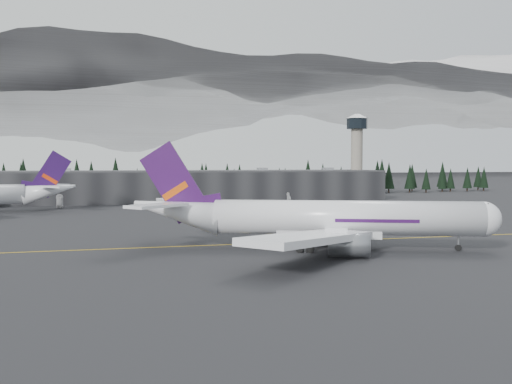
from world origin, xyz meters
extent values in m
plane|color=black|center=(0.00, 0.00, 0.00)|extent=(1400.00, 1400.00, 0.00)
cube|color=gold|center=(0.00, -2.00, 0.01)|extent=(400.00, 0.40, 0.02)
cube|color=black|center=(0.00, 125.00, 6.00)|extent=(160.00, 30.00, 12.00)
cube|color=#333335|center=(0.00, 125.00, 12.30)|extent=(160.00, 30.00, 0.60)
cylinder|color=gray|center=(75.00, 128.00, 16.00)|extent=(5.20, 5.20, 32.00)
cylinder|color=black|center=(75.00, 128.00, 33.25)|extent=(9.20, 9.20, 4.50)
cone|color=silver|center=(75.00, 128.00, 36.70)|extent=(10.00, 10.00, 2.00)
cube|color=black|center=(0.00, 162.00, 7.50)|extent=(360.00, 20.00, 15.00)
cylinder|color=silver|center=(8.61, -12.94, 5.82)|extent=(47.78, 23.19, 6.35)
sphere|color=silver|center=(31.37, -21.57, 5.82)|extent=(6.35, 6.35, 6.35)
cone|color=silver|center=(-21.09, -1.69, 6.77)|extent=(18.88, 12.24, 9.20)
cube|color=silver|center=(8.48, 4.65, 4.13)|extent=(12.14, 30.49, 2.71)
cylinder|color=gray|center=(12.36, -3.04, 2.33)|extent=(7.86, 6.20, 4.02)
cube|color=silver|center=(-3.14, -26.03, 4.13)|extent=(27.88, 25.92, 2.71)
cylinder|color=gray|center=(4.86, -22.84, 2.33)|extent=(7.86, 6.20, 4.02)
cube|color=#340F49|center=(-21.58, -1.51, 12.17)|extent=(12.72, 5.24, 15.76)
cube|color=#D04A0C|center=(-21.38, -1.58, 10.58)|extent=(5.04, 2.38, 3.88)
cube|color=silver|center=(-20.82, 5.00, 8.26)|extent=(6.57, 12.26, 0.53)
cube|color=silver|center=(-25.32, -6.88, 8.26)|extent=(12.03, 11.06, 0.53)
cylinder|color=black|center=(27.42, -20.07, 1.59)|extent=(0.53, 0.53, 3.18)
cylinder|color=black|center=(3.37, -5.86, 1.59)|extent=(0.53, 0.53, 3.18)
cylinder|color=black|center=(-0.01, -14.77, 1.59)|extent=(0.53, 0.53, 3.18)
cone|color=silver|center=(-52.62, 87.42, 6.74)|extent=(18.25, 8.09, 9.15)
cube|color=#290E45|center=(-52.09, 87.47, 12.11)|extent=(13.33, 1.88, 15.69)
cube|color=red|center=(-52.30, 87.45, 10.53)|extent=(5.17, 1.11, 3.86)
cube|color=silver|center=(-49.88, 81.34, 8.22)|extent=(10.63, 12.17, 0.53)
cube|color=silver|center=(-51.16, 93.92, 8.22)|extent=(9.07, 12.51, 0.53)
imported|color=silver|center=(-50.25, 99.14, 0.67)|extent=(2.70, 5.05, 1.35)
imported|color=silver|center=(33.12, 97.60, 0.77)|extent=(4.63, 2.10, 1.54)
camera|label=1|loc=(-33.65, -109.90, 16.03)|focal=40.00mm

